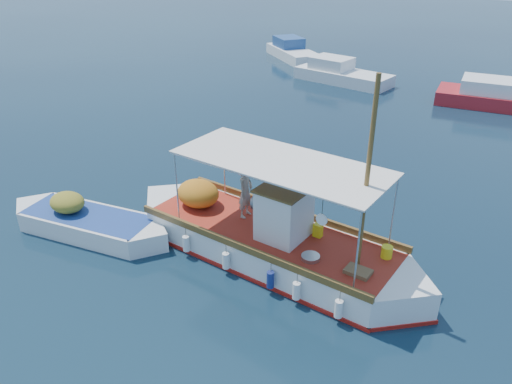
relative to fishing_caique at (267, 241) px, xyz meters
The scene contains 6 objects.
ground 0.79m from the fishing_caique, 88.76° to the left, with size 160.00×160.00×0.00m, color black.
fishing_caique is the anchor object (origin of this frame).
dinghy 6.30m from the fishing_caique, 155.82° to the right, with size 6.09×2.88×1.54m.
bg_boat_nw 22.11m from the fishing_caique, 112.98° to the left, with size 6.80×2.67×1.80m.
bg_boat_n 21.27m from the fishing_caique, 84.10° to the left, with size 9.05×4.57×1.80m.
bg_boat_far_w 29.17m from the fishing_caique, 122.28° to the left, with size 6.57×5.33×1.80m.
Camera 1 is at (7.75, -11.25, 9.08)m, focal length 35.00 mm.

